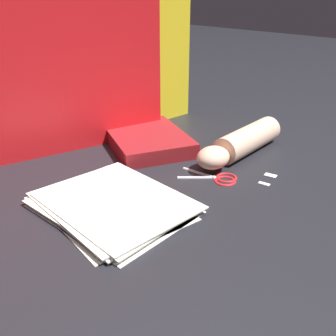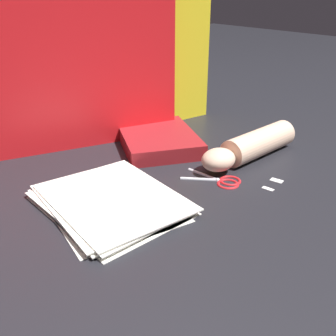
% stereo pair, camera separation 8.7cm
% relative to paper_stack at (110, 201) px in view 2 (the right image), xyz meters
% --- Properties ---
extents(ground_plane, '(6.00, 6.00, 0.00)m').
position_rel_paper_stack_xyz_m(ground_plane, '(0.11, 0.00, -0.01)').
color(ground_plane, black).
extents(backdrop_panel_left, '(0.86, 0.19, 0.56)m').
position_rel_paper_stack_xyz_m(backdrop_panel_left, '(-0.04, 0.37, 0.27)').
color(backdrop_panel_left, red).
rests_on(backdrop_panel_left, ground_plane).
extents(backdrop_panel_center, '(0.64, 0.03, 0.41)m').
position_rel_paper_stack_xyz_m(backdrop_panel_center, '(0.28, 0.37, 0.20)').
color(backdrop_panel_center, yellow).
rests_on(backdrop_panel_center, ground_plane).
extents(paper_stack, '(0.27, 0.33, 0.02)m').
position_rel_paper_stack_xyz_m(paper_stack, '(0.00, 0.00, 0.00)').
color(paper_stack, white).
rests_on(paper_stack, ground_plane).
extents(book_closed, '(0.29, 0.33, 0.04)m').
position_rel_paper_stack_xyz_m(book_closed, '(0.28, 0.21, 0.01)').
color(book_closed, maroon).
rests_on(book_closed, ground_plane).
extents(scissors, '(0.13, 0.15, 0.01)m').
position_rel_paper_stack_xyz_m(scissors, '(0.27, -0.06, -0.00)').
color(scissors, silver).
rests_on(scissors, ground_plane).
extents(hand_forearm, '(0.34, 0.11, 0.07)m').
position_rel_paper_stack_xyz_m(hand_forearm, '(0.42, -0.01, 0.03)').
color(hand_forearm, beige).
rests_on(hand_forearm, ground_plane).
extents(paper_scrap_near, '(0.02, 0.03, 0.00)m').
position_rel_paper_stack_xyz_m(paper_scrap_near, '(0.33, -0.15, -0.01)').
color(paper_scrap_near, white).
rests_on(paper_scrap_near, ground_plane).
extents(paper_scrap_mid, '(0.02, 0.03, 0.00)m').
position_rel_paper_stack_xyz_m(paper_scrap_mid, '(0.38, -0.14, -0.01)').
color(paper_scrap_mid, white).
rests_on(paper_scrap_mid, ground_plane).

